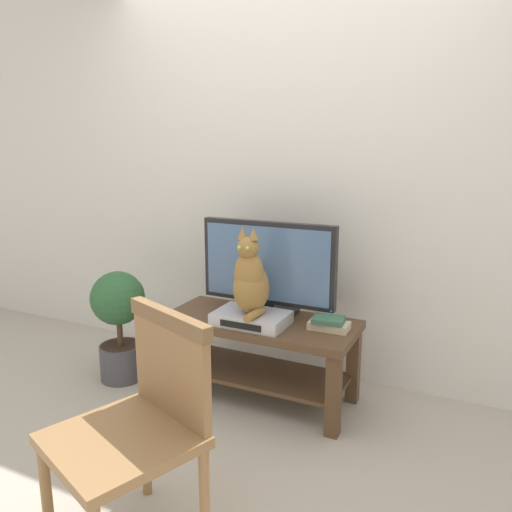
{
  "coord_description": "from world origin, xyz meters",
  "views": [
    {
      "loc": [
        1.15,
        -1.91,
        1.47
      ],
      "look_at": [
        0.01,
        0.49,
        0.88
      ],
      "focal_mm": 34.64,
      "sensor_mm": 36.0,
      "label": 1
    }
  ],
  "objects_px": {
    "tv": "(268,267)",
    "wooden_chair": "(142,413)",
    "book_stack": "(329,324)",
    "tv_stand": "(260,343)",
    "potted_plant": "(119,319)",
    "cat": "(250,280)",
    "media_box": "(251,318)"
  },
  "relations": [
    {
      "from": "tv",
      "to": "media_box",
      "type": "distance_m",
      "value": 0.32
    },
    {
      "from": "cat",
      "to": "book_stack",
      "type": "height_order",
      "value": "cat"
    },
    {
      "from": "tv",
      "to": "cat",
      "type": "bearing_deg",
      "value": -92.62
    },
    {
      "from": "cat",
      "to": "wooden_chair",
      "type": "relative_size",
      "value": 0.55
    },
    {
      "from": "cat",
      "to": "potted_plant",
      "type": "distance_m",
      "value": 0.96
    },
    {
      "from": "potted_plant",
      "to": "tv_stand",
      "type": "bearing_deg",
      "value": 9.82
    },
    {
      "from": "cat",
      "to": "potted_plant",
      "type": "height_order",
      "value": "cat"
    },
    {
      "from": "tv_stand",
      "to": "wooden_chair",
      "type": "bearing_deg",
      "value": -86.68
    },
    {
      "from": "tv",
      "to": "potted_plant",
      "type": "distance_m",
      "value": 1.02
    },
    {
      "from": "tv_stand",
      "to": "tv",
      "type": "bearing_deg",
      "value": 89.99
    },
    {
      "from": "book_stack",
      "to": "cat",
      "type": "bearing_deg",
      "value": -163.96
    },
    {
      "from": "cat",
      "to": "wooden_chair",
      "type": "distance_m",
      "value": 1.08
    },
    {
      "from": "cat",
      "to": "wooden_chair",
      "type": "bearing_deg",
      "value": -85.84
    },
    {
      "from": "tv",
      "to": "cat",
      "type": "xyz_separation_m",
      "value": [
        -0.01,
        -0.21,
        -0.03
      ]
    },
    {
      "from": "tv",
      "to": "media_box",
      "type": "xyz_separation_m",
      "value": [
        -0.01,
        -0.2,
        -0.25
      ]
    },
    {
      "from": "cat",
      "to": "book_stack",
      "type": "bearing_deg",
      "value": 16.04
    },
    {
      "from": "media_box",
      "to": "wooden_chair",
      "type": "distance_m",
      "value": 1.06
    },
    {
      "from": "media_box",
      "to": "tv_stand",
      "type": "bearing_deg",
      "value": 83.3
    },
    {
      "from": "wooden_chair",
      "to": "potted_plant",
      "type": "xyz_separation_m",
      "value": [
        -0.97,
        0.99,
        -0.11
      ]
    },
    {
      "from": "tv_stand",
      "to": "potted_plant",
      "type": "bearing_deg",
      "value": -170.18
    },
    {
      "from": "wooden_chair",
      "to": "book_stack",
      "type": "height_order",
      "value": "wooden_chair"
    },
    {
      "from": "media_box",
      "to": "wooden_chair",
      "type": "bearing_deg",
      "value": -85.84
    },
    {
      "from": "tv_stand",
      "to": "wooden_chair",
      "type": "distance_m",
      "value": 1.16
    },
    {
      "from": "tv",
      "to": "media_box",
      "type": "height_order",
      "value": "tv"
    },
    {
      "from": "wooden_chair",
      "to": "cat",
      "type": "bearing_deg",
      "value": 94.16
    },
    {
      "from": "book_stack",
      "to": "potted_plant",
      "type": "xyz_separation_m",
      "value": [
        -1.32,
        -0.18,
        -0.12
      ]
    },
    {
      "from": "tv",
      "to": "wooden_chair",
      "type": "xyz_separation_m",
      "value": [
        0.07,
        -1.26,
        -0.27
      ]
    },
    {
      "from": "tv_stand",
      "to": "potted_plant",
      "type": "relative_size",
      "value": 1.58
    },
    {
      "from": "media_box",
      "to": "potted_plant",
      "type": "xyz_separation_m",
      "value": [
        -0.9,
        -0.07,
        -0.12
      ]
    },
    {
      "from": "media_box",
      "to": "tv",
      "type": "bearing_deg",
      "value": 86.93
    },
    {
      "from": "wooden_chair",
      "to": "tv_stand",
      "type": "bearing_deg",
      "value": 93.32
    },
    {
      "from": "tv_stand",
      "to": "tv",
      "type": "distance_m",
      "value": 0.45
    }
  ]
}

